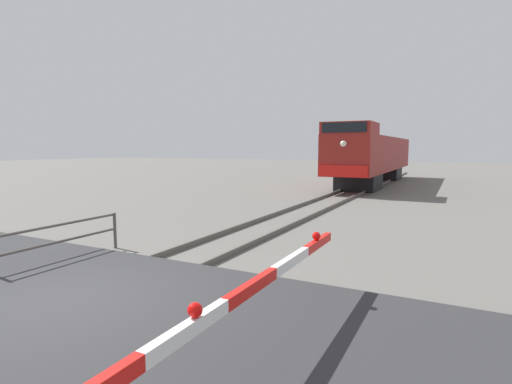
% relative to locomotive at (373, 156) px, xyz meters
% --- Properties ---
extents(ground_plane, '(160.00, 160.00, 0.00)m').
position_rel_locomotive_xyz_m(ground_plane, '(0.00, -25.52, -2.09)').
color(ground_plane, '#605E59').
extents(rail_track_left, '(0.08, 80.00, 0.15)m').
position_rel_locomotive_xyz_m(rail_track_left, '(-0.72, -25.52, -2.02)').
color(rail_track_left, '#59544C').
rests_on(rail_track_left, ground_plane).
extents(rail_track_right, '(0.08, 80.00, 0.15)m').
position_rel_locomotive_xyz_m(rail_track_right, '(0.72, -25.52, -2.02)').
color(rail_track_right, '#59544C').
rests_on(rail_track_right, ground_plane).
extents(road_surface, '(36.00, 5.18, 0.16)m').
position_rel_locomotive_xyz_m(road_surface, '(0.00, -25.52, -2.01)').
color(road_surface, '#2D2D30').
rests_on(road_surface, ground_plane).
extents(locomotive, '(2.84, 17.64, 4.09)m').
position_rel_locomotive_xyz_m(locomotive, '(0.00, 0.00, 0.00)').
color(locomotive, black).
rests_on(locomotive, ground_plane).
extents(guard_railing, '(0.08, 3.20, 0.95)m').
position_rel_locomotive_xyz_m(guard_railing, '(-2.41, -23.85, -1.46)').
color(guard_railing, '#4C4742').
rests_on(guard_railing, ground_plane).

